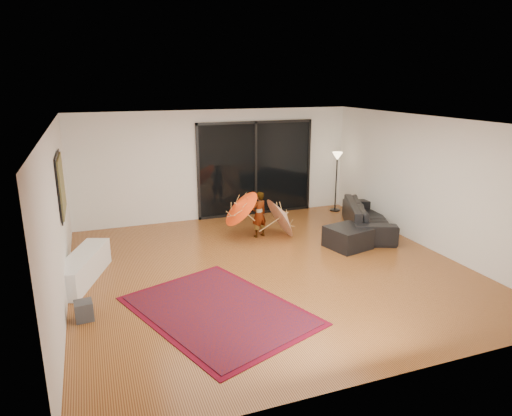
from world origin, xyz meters
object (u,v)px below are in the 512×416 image
ottoman (348,238)px  child (259,214)px  media_console (83,268)px  sofa (368,217)px

ottoman → child: bearing=139.0°
child → media_console: bearing=-0.4°
ottoman → media_console: bearing=177.9°
ottoman → child: size_ratio=0.75×
media_console → ottoman: 5.19m
sofa → child: child is taller
media_console → ottoman: media_console is taller
sofa → media_console: bearing=119.4°
child → ottoman: bearing=122.1°
sofa → child: bearing=102.6°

